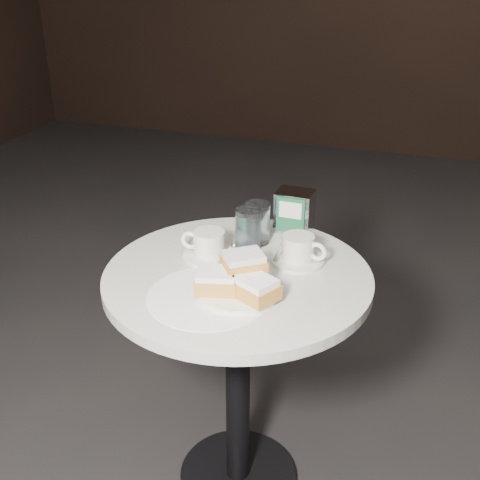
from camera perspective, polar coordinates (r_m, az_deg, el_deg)
name	(u,v)px	position (r m, az deg, el deg)	size (l,w,h in m)	color
ground	(238,479)	(2.04, -0.19, -21.68)	(7.00, 7.00, 0.00)	black
cafe_table	(238,335)	(1.67, -0.22, -9.03)	(0.70, 0.70, 0.74)	black
sugar_spill	(208,296)	(1.46, -3.02, -5.36)	(0.30, 0.30, 0.00)	white
beignet_plate	(238,282)	(1.45, -0.17, -4.00)	(0.22, 0.21, 0.10)	white
coffee_cup_left	(209,246)	(1.63, -2.98, -0.56)	(0.16, 0.15, 0.08)	silver
coffee_cup_right	(299,251)	(1.61, 5.57, -1.01)	(0.17, 0.17, 0.08)	silver
water_glass_left	(248,230)	(1.66, 0.78, 1.00)	(0.08, 0.08, 0.12)	white
water_glass_right	(257,224)	(1.70, 1.62, 1.56)	(0.10, 0.10, 0.12)	white
napkin_dispenser	(294,211)	(1.77, 5.18, 2.74)	(0.11, 0.09, 0.12)	silver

